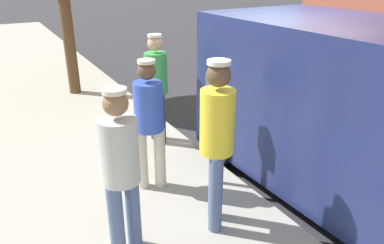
# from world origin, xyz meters

# --- Properties ---
(ground_plane) EXTENTS (80.00, 80.00, 0.00)m
(ground_plane) POSITION_xyz_m (0.00, 0.00, 0.00)
(ground_plane) COLOR #2D2D33
(sidewalk_slab) EXTENTS (5.00, 32.00, 0.15)m
(sidewalk_slab) POSITION_xyz_m (3.50, 0.00, 0.07)
(sidewalk_slab) COLOR #9E998E
(sidewalk_slab) RESTS_ON ground
(parking_meter_near) EXTENTS (0.14, 0.18, 1.52)m
(parking_meter_near) POSITION_xyz_m (1.35, 0.82, 1.18)
(parking_meter_near) COLOR gray
(parking_meter_near) RESTS_ON sidewalk_slab
(pedestrian_in_green) EXTENTS (0.34, 0.36, 1.68)m
(pedestrian_in_green) POSITION_xyz_m (1.44, -0.65, 1.11)
(pedestrian_in_green) COLOR #383D47
(pedestrian_in_green) RESTS_ON sidewalk_slab
(pedestrian_in_yellow) EXTENTS (0.34, 0.34, 1.79)m
(pedestrian_in_yellow) POSITION_xyz_m (1.77, 1.53, 1.19)
(pedestrian_in_yellow) COLOR #4C608C
(pedestrian_in_yellow) RESTS_ON sidewalk_slab
(pedestrian_in_blue) EXTENTS (0.34, 0.34, 1.62)m
(pedestrian_in_blue) POSITION_xyz_m (2.07, 0.52, 1.08)
(pedestrian_in_blue) COLOR beige
(pedestrian_in_blue) RESTS_ON sidewalk_slab
(pedestrian_in_gray) EXTENTS (0.34, 0.34, 1.67)m
(pedestrian_in_gray) POSITION_xyz_m (2.75, 1.49, 1.10)
(pedestrian_in_gray) COLOR #4C608C
(pedestrian_in_gray) RESTS_ON sidewalk_slab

